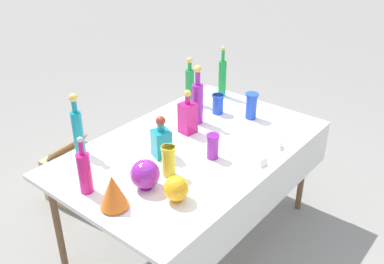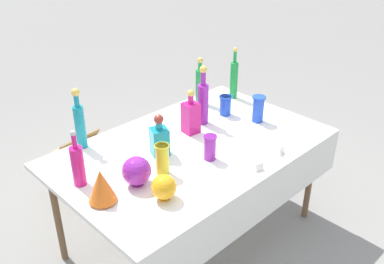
# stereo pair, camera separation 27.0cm
# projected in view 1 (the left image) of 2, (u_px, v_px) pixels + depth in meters

# --- Properties ---
(ground_plane) EXTENTS (40.00, 40.00, 0.00)m
(ground_plane) POSITION_uv_depth(u_px,v_px,m) (192.00, 235.00, 3.12)
(ground_plane) COLOR gray
(display_table) EXTENTS (1.75, 1.10, 0.76)m
(display_table) POSITION_uv_depth(u_px,v_px,m) (196.00, 155.00, 2.76)
(display_table) COLOR white
(display_table) RESTS_ON ground
(tall_bottle_0) EXTENTS (0.08, 0.08, 0.43)m
(tall_bottle_0) POSITION_uv_depth(u_px,v_px,m) (198.00, 100.00, 2.96)
(tall_bottle_0) COLOR purple
(tall_bottle_0) RESTS_ON display_table
(tall_bottle_1) EXTENTS (0.06, 0.06, 0.41)m
(tall_bottle_1) POSITION_uv_depth(u_px,v_px,m) (222.00, 77.00, 3.37)
(tall_bottle_1) COLOR #198C38
(tall_bottle_1) RESTS_ON display_table
(tall_bottle_2) EXTENTS (0.07, 0.07, 0.36)m
(tall_bottle_2) POSITION_uv_depth(u_px,v_px,m) (190.00, 84.00, 3.28)
(tall_bottle_2) COLOR #198C38
(tall_bottle_2) RESTS_ON display_table
(tall_bottle_3) EXTENTS (0.07, 0.07, 0.40)m
(tall_bottle_3) POSITION_uv_depth(u_px,v_px,m) (78.00, 128.00, 2.59)
(tall_bottle_3) COLOR teal
(tall_bottle_3) RESTS_ON display_table
(tall_bottle_4) EXTENTS (0.07, 0.07, 0.34)m
(tall_bottle_4) POSITION_uv_depth(u_px,v_px,m) (85.00, 171.00, 2.26)
(tall_bottle_4) COLOR #C61972
(tall_bottle_4) RESTS_ON display_table
(square_decanter_0) EXTENTS (0.13, 0.13, 0.27)m
(square_decanter_0) POSITION_uv_depth(u_px,v_px,m) (161.00, 140.00, 2.59)
(square_decanter_0) COLOR teal
(square_decanter_0) RESTS_ON display_table
(square_decanter_1) EXTENTS (0.11, 0.11, 0.31)m
(square_decanter_1) POSITION_uv_depth(u_px,v_px,m) (188.00, 116.00, 2.85)
(square_decanter_1) COLOR #C61972
(square_decanter_1) RESTS_ON display_table
(slender_vase_0) EXTENTS (0.08, 0.08, 0.16)m
(slender_vase_0) POSITION_uv_depth(u_px,v_px,m) (213.00, 145.00, 2.58)
(slender_vase_0) COLOR purple
(slender_vase_0) RESTS_ON display_table
(slender_vase_1) EXTENTS (0.08, 0.08, 0.19)m
(slender_vase_1) POSITION_uv_depth(u_px,v_px,m) (169.00, 160.00, 2.42)
(slender_vase_1) COLOR yellow
(slender_vase_1) RESTS_ON display_table
(slender_vase_2) EXTENTS (0.10, 0.10, 0.19)m
(slender_vase_2) POSITION_uv_depth(u_px,v_px,m) (251.00, 105.00, 3.05)
(slender_vase_2) COLOR blue
(slender_vase_2) RESTS_ON display_table
(slender_vase_3) EXTENTS (0.10, 0.10, 0.15)m
(slender_vase_3) POSITION_uv_depth(u_px,v_px,m) (218.00, 103.00, 3.13)
(slender_vase_3) COLOR blue
(slender_vase_3) RESTS_ON display_table
(fluted_vase_0) EXTENTS (0.15, 0.15, 0.19)m
(fluted_vase_0) POSITION_uv_depth(u_px,v_px,m) (113.00, 191.00, 2.15)
(fluted_vase_0) COLOR orange
(fluted_vase_0) RESTS_ON display_table
(round_bowl_0) EXTENTS (0.14, 0.14, 0.14)m
(round_bowl_0) POSITION_uv_depth(u_px,v_px,m) (176.00, 189.00, 2.22)
(round_bowl_0) COLOR orange
(round_bowl_0) RESTS_ON display_table
(round_bowl_1) EXTENTS (0.16, 0.16, 0.17)m
(round_bowl_1) POSITION_uv_depth(u_px,v_px,m) (145.00, 174.00, 2.31)
(round_bowl_1) COLOR purple
(round_bowl_1) RESTS_ON display_table
(price_tag_left) EXTENTS (0.07, 0.03, 0.05)m
(price_tag_left) POSITION_uv_depth(u_px,v_px,m) (281.00, 145.00, 2.71)
(price_tag_left) COLOR white
(price_tag_left) RESTS_ON display_table
(price_tag_center) EXTENTS (0.06, 0.03, 0.05)m
(price_tag_center) POSITION_uv_depth(u_px,v_px,m) (264.00, 163.00, 2.53)
(price_tag_center) COLOR white
(price_tag_center) RESTS_ON display_table
(cardboard_box_behind_left) EXTENTS (0.48, 0.47, 0.45)m
(cardboard_box_behind_left) POSITION_uv_depth(u_px,v_px,m) (81.00, 176.00, 3.46)
(cardboard_box_behind_left) COLOR tan
(cardboard_box_behind_left) RESTS_ON ground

